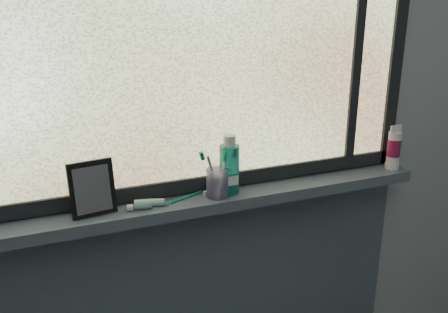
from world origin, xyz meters
The scene contains 12 objects.
wall_back centered at (0.00, 1.30, 1.25)m, with size 3.00×0.01×2.50m, color #9EA3A8.
windowsill centered at (0.00, 1.23, 1.00)m, with size 1.62×0.14×0.04m, color #44505B.
window_pane centered at (0.00, 1.28, 1.53)m, with size 1.50×0.01×1.00m, color silver.
frame_bottom centered at (0.00, 1.28, 1.05)m, with size 1.60×0.03×0.05m, color black.
frame_right centered at (0.78, 1.28, 1.53)m, with size 0.05×0.03×1.10m, color black.
frame_mullion centered at (0.60, 1.28, 1.53)m, with size 0.04×0.03×1.00m, color black.
vanity_mirror centered at (-0.36, 1.23, 1.11)m, with size 0.14×0.07×0.17m, color black.
toothpaste_tube centered at (-0.19, 1.21, 1.04)m, with size 0.17×0.04×0.03m, color white, non-canonical shape.
toothbrush_cup centered at (0.04, 1.21, 1.07)m, with size 0.07×0.07×0.10m, color #CCB0E9.
toothbrush_lying centered at (-0.07, 1.23, 1.03)m, with size 0.19×0.02×0.01m, color #0D7962, non-canonical shape.
mouthwash_bottle centered at (0.09, 1.23, 1.12)m, with size 0.07×0.07×0.17m, color teal.
cream_tube centered at (0.76, 1.22, 1.11)m, with size 0.05×0.05×0.12m, color silver.
Camera 1 is at (-0.51, -0.22, 1.70)m, focal length 40.00 mm.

